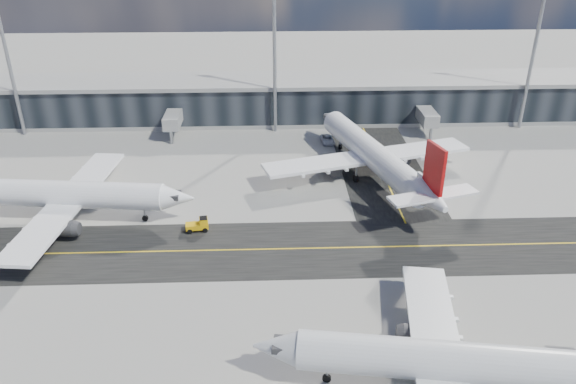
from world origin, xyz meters
name	(u,v)px	position (x,y,z in m)	size (l,w,h in m)	color
ground	(282,266)	(0.00, 0.00, 0.00)	(300.00, 300.00, 0.00)	gray
taxiway_lanes	(307,223)	(3.91, 10.74, 0.01)	(180.00, 63.00, 0.03)	black
terminal_concourse	(275,101)	(0.04, 54.93, 4.09)	(152.00, 19.80, 8.80)	black
floodlight_masts	(275,54)	(0.00, 48.00, 15.61)	(102.50, 0.70, 28.90)	gray
airliner_af	(57,194)	(-31.67, 13.51, 3.85)	(39.42, 33.67, 11.67)	white
airliner_redtail	(374,155)	(15.72, 25.23, 4.16)	(36.00, 41.79, 12.59)	white
airliner_near	(458,363)	(15.37, -21.22, 3.67)	(37.50, 32.10, 11.12)	silver
baggage_tug	(199,224)	(-11.29, 9.17, 0.98)	(3.31, 1.99, 1.96)	#DFA70B
service_van	(328,139)	(9.90, 41.38, 0.66)	(2.20, 4.76, 1.32)	white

